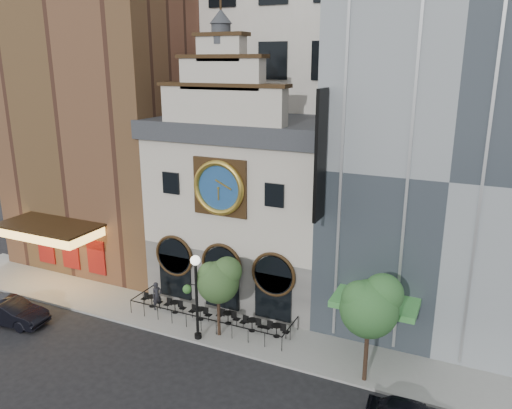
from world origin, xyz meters
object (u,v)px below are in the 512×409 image
at_px(tree_right, 371,304).
at_px(bistro_1, 175,306).
at_px(bistro_2, 200,313).
at_px(tree_left, 219,279).
at_px(car_left, 10,312).
at_px(pedestrian, 157,296).
at_px(bistro_5, 277,330).
at_px(lamppost, 196,288).
at_px(bistro_3, 228,317).
at_px(bistro_0, 152,300).
at_px(bistro_4, 252,324).

bearing_deg(tree_right, bistro_1, 171.93).
bearing_deg(bistro_2, tree_left, -27.94).
height_order(car_left, pedestrian, pedestrian).
height_order(bistro_5, pedestrian, pedestrian).
xyz_separation_m(car_left, tree_right, (21.72, 3.47, 3.62)).
xyz_separation_m(pedestrian, lamppost, (4.32, -1.97, 2.30)).
distance_m(bistro_3, tree_left, 3.46).
distance_m(bistro_2, bistro_3, 1.87).
bearing_deg(tree_left, bistro_1, 163.72).
bearing_deg(pedestrian, bistro_1, -61.83).
height_order(bistro_0, tree_right, tree_right).
relative_size(car_left, lamppost, 0.93).
relative_size(bistro_2, tree_right, 0.27).
relative_size(bistro_0, tree_right, 0.27).
distance_m(pedestrian, tree_left, 6.06).
bearing_deg(bistro_0, lamppost, -23.30).
height_order(bistro_0, car_left, car_left).
distance_m(bistro_0, bistro_3, 5.69).
relative_size(bistro_1, tree_right, 0.27).
bearing_deg(bistro_3, pedestrian, -176.96).
bearing_deg(lamppost, bistro_2, 107.82).
bearing_deg(car_left, pedestrian, -61.18).
distance_m(bistro_3, pedestrian, 5.17).
relative_size(bistro_2, car_left, 0.32).
bearing_deg(pedestrian, bistro_4, -64.26).
bearing_deg(bistro_0, tree_left, -11.65).
bearing_deg(bistro_1, tree_right, -8.07).
xyz_separation_m(bistro_2, tree_right, (10.96, -1.74, 3.81)).
relative_size(bistro_0, bistro_4, 1.00).
distance_m(bistro_0, bistro_4, 7.43).
xyz_separation_m(bistro_4, bistro_5, (1.60, 0.03, 0.00)).
bearing_deg(tree_right, bistro_2, 170.97).
xyz_separation_m(bistro_1, pedestrian, (-1.33, -0.08, 0.48)).
height_order(bistro_2, tree_left, tree_left).
height_order(bistro_0, bistro_3, same).
bearing_deg(bistro_3, tree_left, -82.55).
height_order(car_left, lamppost, lamppost).
relative_size(bistro_5, tree_right, 0.27).
bearing_deg(bistro_2, bistro_3, 8.81).
bearing_deg(lamppost, tree_right, -8.53).
distance_m(bistro_4, tree_left, 3.73).
xyz_separation_m(bistro_2, lamppost, (1.03, -1.96, 2.78)).
xyz_separation_m(bistro_5, lamppost, (-4.16, -2.12, 2.78)).
height_order(bistro_2, tree_right, tree_right).
height_order(bistro_0, lamppost, lamppost).
xyz_separation_m(bistro_4, lamppost, (-2.56, -2.09, 2.78)).
distance_m(bistro_1, bistro_3, 3.82).
xyz_separation_m(car_left, tree_left, (12.78, 4.14, 2.98)).
relative_size(bistro_4, tree_right, 0.27).
distance_m(tree_left, tree_right, 8.98).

